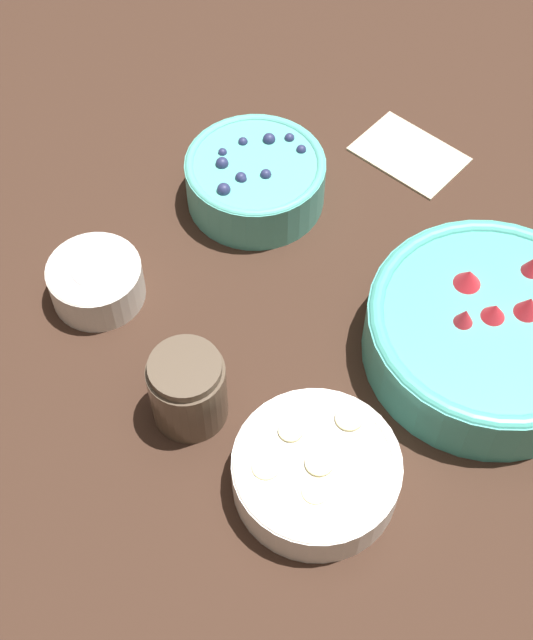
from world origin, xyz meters
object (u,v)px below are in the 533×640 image
bowl_strawberries (490,330)px  bowl_cream (96,279)px  bowl_blueberries (255,177)px  jar_chocolate (188,391)px  bowl_bananas (316,471)px

bowl_strawberries → bowl_cream: size_ratio=2.49×
bowl_blueberries → bowl_cream: (-0.05, 0.22, -0.01)m
bowl_strawberries → jar_chocolate: 0.32m
bowl_strawberries → bowl_blueberries: size_ratio=1.56×
jar_chocolate → bowl_cream: bearing=9.7°
bowl_bananas → jar_chocolate: jar_chocolate is taller
bowl_cream → jar_chocolate: bearing=-170.3°
bowl_cream → jar_chocolate: 0.18m
bowl_strawberries → bowl_bananas: bowl_strawberries is taller
bowl_cream → jar_chocolate: (-0.18, -0.03, 0.01)m
bowl_bananas → jar_chocolate: 0.15m
bowl_bananas → bowl_strawberries: bearing=-77.5°
jar_chocolate → bowl_bananas: bearing=-149.7°
bowl_strawberries → bowl_blueberries: (0.31, 0.12, -0.01)m
bowl_cream → jar_chocolate: size_ratio=1.18×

